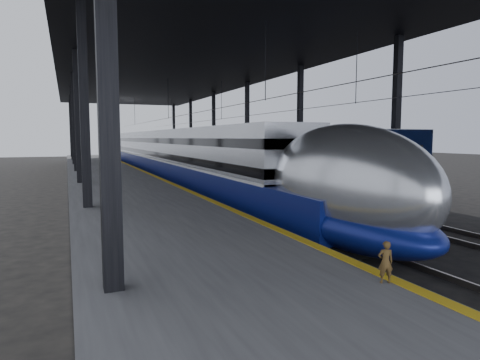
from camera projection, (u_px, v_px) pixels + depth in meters
ground at (274, 247)px, 14.68m from camera, size 160.00×160.00×0.00m
platform at (111, 182)px, 31.76m from camera, size 6.00×80.00×1.00m
yellow_strip at (149, 174)px, 32.76m from camera, size 0.30×80.00×0.01m
rails at (213, 183)px, 34.80m from camera, size 6.52×80.00×0.16m
canopy at (181, 68)px, 32.93m from camera, size 18.00×75.00×9.47m
tgv_train at (166, 156)px, 39.61m from camera, size 3.05×65.20×4.37m
second_train at (209, 154)px, 43.59m from camera, size 2.99×56.05×4.12m
child at (385, 262)px, 8.09m from camera, size 0.34×0.28×0.81m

